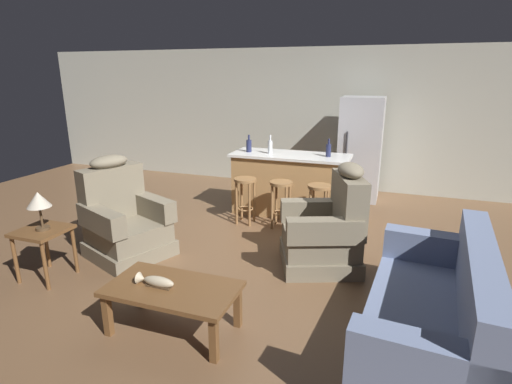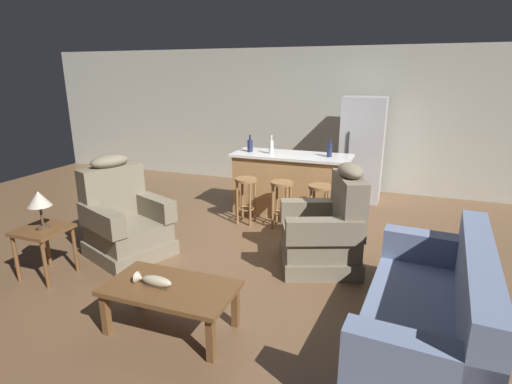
% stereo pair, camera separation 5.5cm
% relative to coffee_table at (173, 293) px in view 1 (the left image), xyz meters
% --- Properties ---
extents(ground_plane, '(12.00, 12.00, 0.00)m').
position_rel_coffee_table_xyz_m(ground_plane, '(0.15, 1.90, -0.36)').
color(ground_plane, brown).
extents(back_wall, '(12.00, 0.05, 2.60)m').
position_rel_coffee_table_xyz_m(back_wall, '(0.15, 5.03, 0.94)').
color(back_wall, '#B2B2A3').
rests_on(back_wall, ground_plane).
extents(coffee_table, '(1.10, 0.60, 0.42)m').
position_rel_coffee_table_xyz_m(coffee_table, '(0.00, 0.00, 0.00)').
color(coffee_table, brown).
rests_on(coffee_table, ground_plane).
extents(fish_figurine, '(0.34, 0.10, 0.10)m').
position_rel_coffee_table_xyz_m(fish_figurine, '(-0.14, -0.04, 0.10)').
color(fish_figurine, '#4C3823').
rests_on(fish_figurine, coffee_table).
extents(couch, '(1.00, 1.96, 0.94)m').
position_rel_coffee_table_xyz_m(couch, '(2.04, 0.39, -0.02)').
color(couch, '#707FA3').
rests_on(couch, ground_plane).
extents(recliner_near_lamp, '(1.10, 1.10, 1.20)m').
position_rel_coffee_table_xyz_m(recliner_near_lamp, '(-1.35, 1.15, 0.06)').
color(recliner_near_lamp, '#756B56').
rests_on(recliner_near_lamp, ground_plane).
extents(recliner_near_island, '(1.08, 1.08, 1.20)m').
position_rel_coffee_table_xyz_m(recliner_near_island, '(1.01, 1.67, 0.06)').
color(recliner_near_island, '#756B56').
rests_on(recliner_near_island, ground_plane).
extents(end_table, '(0.48, 0.48, 0.56)m').
position_rel_coffee_table_xyz_m(end_table, '(-1.77, 0.36, 0.10)').
color(end_table, brown).
rests_on(end_table, ground_plane).
extents(table_lamp, '(0.24, 0.24, 0.41)m').
position_rel_coffee_table_xyz_m(table_lamp, '(-1.75, 0.36, 0.50)').
color(table_lamp, '#4C3823').
rests_on(table_lamp, end_table).
extents(kitchen_island, '(1.80, 0.70, 0.95)m').
position_rel_coffee_table_xyz_m(kitchen_island, '(0.15, 3.25, 0.11)').
color(kitchen_island, '#AD7F4C').
rests_on(kitchen_island, ground_plane).
extents(bar_stool_left, '(0.32, 0.32, 0.68)m').
position_rel_coffee_table_xyz_m(bar_stool_left, '(-0.35, 2.62, 0.11)').
color(bar_stool_left, olive).
rests_on(bar_stool_left, ground_plane).
extents(bar_stool_middle, '(0.32, 0.32, 0.68)m').
position_rel_coffee_table_xyz_m(bar_stool_middle, '(0.18, 2.62, 0.11)').
color(bar_stool_middle, olive).
rests_on(bar_stool_middle, ground_plane).
extents(bar_stool_right, '(0.32, 0.32, 0.68)m').
position_rel_coffee_table_xyz_m(bar_stool_right, '(0.72, 2.62, 0.11)').
color(bar_stool_right, olive).
rests_on(bar_stool_right, ground_plane).
extents(refrigerator, '(0.70, 0.69, 1.76)m').
position_rel_coffee_table_xyz_m(refrigerator, '(1.07, 4.45, 0.52)').
color(refrigerator, '#B7B7BC').
rests_on(refrigerator, ground_plane).
extents(bottle_tall_green, '(0.08, 0.08, 0.27)m').
position_rel_coffee_table_xyz_m(bottle_tall_green, '(0.72, 3.26, 0.69)').
color(bottle_tall_green, '#23284C').
rests_on(bottle_tall_green, kitchen_island).
extents(bottle_short_amber, '(0.07, 0.07, 0.29)m').
position_rel_coffee_table_xyz_m(bottle_short_amber, '(-0.16, 3.19, 0.69)').
color(bottle_short_amber, silver).
rests_on(bottle_short_amber, kitchen_island).
extents(bottle_wine_dark, '(0.08, 0.08, 0.27)m').
position_rel_coffee_table_xyz_m(bottle_wine_dark, '(-0.52, 3.22, 0.69)').
color(bottle_wine_dark, '#23284C').
rests_on(bottle_wine_dark, kitchen_island).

